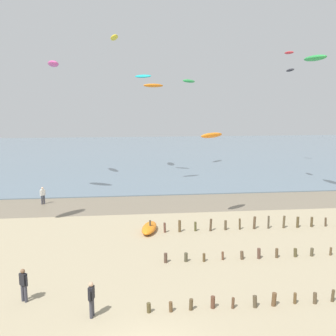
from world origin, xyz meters
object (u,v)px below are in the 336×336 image
at_px(person_nearest_camera, 92,298).
at_px(kite_aloft_7, 143,76).
at_px(kite_aloft_1, 114,38).
at_px(grounded_kite, 149,228).
at_px(kite_aloft_6, 189,81).
at_px(person_left_flank, 24,284).
at_px(kite_aloft_3, 53,64).
at_px(kite_aloft_2, 212,135).
at_px(kite_aloft_4, 290,70).
at_px(person_mid_beach, 43,195).
at_px(kite_aloft_10, 153,85).
at_px(kite_aloft_8, 315,58).
at_px(kite_aloft_0, 289,53).

height_order(person_nearest_camera, kite_aloft_7, kite_aloft_7).
relative_size(kite_aloft_1, kite_aloft_7, 1.41).
xyz_separation_m(grounded_kite, kite_aloft_6, (7.57, 27.88, 12.55)).
distance_m(person_left_flank, kite_aloft_3, 33.33).
distance_m(grounded_kite, kite_aloft_2, 9.13).
xyz_separation_m(kite_aloft_2, kite_aloft_4, (11.68, 11.94, 6.30)).
bearing_deg(kite_aloft_7, grounded_kite, 116.02).
height_order(kite_aloft_3, kite_aloft_6, kite_aloft_3).
xyz_separation_m(kite_aloft_2, kite_aloft_3, (-15.58, 17.74, 7.27)).
height_order(person_mid_beach, kite_aloft_10, kite_aloft_10).
height_order(person_nearest_camera, kite_aloft_10, kite_aloft_10).
bearing_deg(person_nearest_camera, person_mid_beach, 107.31).
bearing_deg(person_left_flank, kite_aloft_2, 45.88).
xyz_separation_m(person_nearest_camera, kite_aloft_4, (20.42, 26.28, 12.48)).
xyz_separation_m(kite_aloft_1, kite_aloft_6, (10.47, 4.46, -5.13)).
bearing_deg(kite_aloft_3, person_nearest_camera, 171.72).
relative_size(person_nearest_camera, person_left_flank, 1.00).
height_order(grounded_kite, kite_aloft_3, kite_aloft_3).
bearing_deg(kite_aloft_10, kite_aloft_2, -93.80).
distance_m(person_mid_beach, kite_aloft_4, 30.14).
bearing_deg(kite_aloft_8, person_mid_beach, -98.95).
bearing_deg(kite_aloft_8, kite_aloft_4, 170.76).
relative_size(kite_aloft_4, kite_aloft_10, 0.76).
distance_m(person_nearest_camera, kite_aloft_2, 17.88).
bearing_deg(person_mid_beach, kite_aloft_0, 29.96).
xyz_separation_m(person_nearest_camera, kite_aloft_6, (10.92, 39.38, 11.92)).
height_order(grounded_kite, kite_aloft_10, kite_aloft_10).
distance_m(grounded_kite, kite_aloft_0, 39.29).
bearing_deg(kite_aloft_4, kite_aloft_6, 36.30).
distance_m(kite_aloft_7, kite_aloft_10, 5.78).
xyz_separation_m(person_nearest_camera, kite_aloft_3, (-6.85, 32.07, 13.44)).
xyz_separation_m(kite_aloft_2, kite_aloft_8, (11.62, 6.14, 6.98)).
xyz_separation_m(person_left_flank, kite_aloft_6, (14.37, 37.61, 11.92)).
bearing_deg(person_mid_beach, grounded_kite, -42.99).
distance_m(person_nearest_camera, kite_aloft_8, 31.72).
distance_m(kite_aloft_1, kite_aloft_10, 10.62).
bearing_deg(kite_aloft_3, person_left_flank, 166.06).
bearing_deg(kite_aloft_6, kite_aloft_0, -49.68).
bearing_deg(kite_aloft_4, grounded_kite, 131.26).
bearing_deg(kite_aloft_10, kite_aloft_6, 43.01).
xyz_separation_m(kite_aloft_0, kite_aloft_3, (-32.58, -7.08, -2.62)).
bearing_deg(person_left_flank, kite_aloft_3, 96.40).
bearing_deg(kite_aloft_8, kite_aloft_10, -123.47).
height_order(kite_aloft_3, kite_aloft_10, kite_aloft_3).
relative_size(person_mid_beach, kite_aloft_4, 0.93).
bearing_deg(kite_aloft_2, kite_aloft_3, 94.21).
bearing_deg(person_left_flank, kite_aloft_4, 45.76).
bearing_deg(grounded_kite, kite_aloft_6, 178.18).
height_order(kite_aloft_7, kite_aloft_8, kite_aloft_8).
height_order(grounded_kite, kite_aloft_4, kite_aloft_4).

